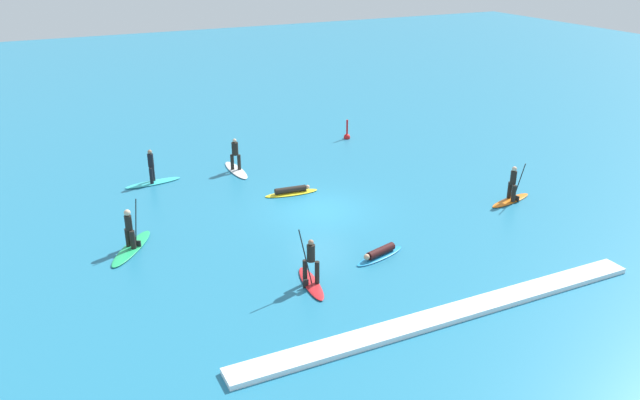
{
  "coord_description": "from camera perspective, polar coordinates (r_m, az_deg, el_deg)",
  "views": [
    {
      "loc": [
        -11.66,
        -24.17,
        11.71
      ],
      "look_at": [
        0.0,
        0.0,
        0.5
      ],
      "focal_mm": 36.01,
      "sensor_mm": 36.0,
      "label": 1
    }
  ],
  "objects": [
    {
      "name": "surfer_on_yellow_board",
      "position": [
        31.08,
        -2.55,
        0.78
      ],
      "size": [
        2.7,
        0.9,
        0.37
      ],
      "rotation": [
        0.0,
        0.0,
        6.2
      ],
      "color": "yellow",
      "rests_on": "ground_plane"
    },
    {
      "name": "wave_crest",
      "position": [
        21.86,
        11.38,
        -9.94
      ],
      "size": [
        15.39,
        0.9,
        0.18
      ],
      "primitive_type": "cube",
      "color": "white",
      "rests_on": "ground_plane"
    },
    {
      "name": "surfer_on_green_board",
      "position": [
        26.66,
        -16.45,
        -3.55
      ],
      "size": [
        2.44,
        3.1,
        2.15
      ],
      "rotation": [
        0.0,
        0.0,
        0.97
      ],
      "color": "#23B266",
      "rests_on": "ground_plane"
    },
    {
      "name": "surfer_on_blue_board",
      "position": [
        25.18,
        5.32,
        -4.74
      ],
      "size": [
        2.53,
        1.25,
        0.39
      ],
      "rotation": [
        0.0,
        0.0,
        3.43
      ],
      "color": "#1E8CD1",
      "rests_on": "ground_plane"
    },
    {
      "name": "surfer_on_teal_board",
      "position": [
        33.34,
        -14.68,
        2.1
      ],
      "size": [
        2.92,
        1.04,
        1.78
      ],
      "rotation": [
        0.0,
        0.0,
        3.26
      ],
      "color": "#33C6CC",
      "rests_on": "ground_plane"
    },
    {
      "name": "marker_buoy",
      "position": [
        39.58,
        2.41,
        5.74
      ],
      "size": [
        0.4,
        0.4,
        1.29
      ],
      "color": "red",
      "rests_on": "ground_plane"
    },
    {
      "name": "surfer_on_white_board",
      "position": [
        34.26,
        -7.5,
        3.3
      ],
      "size": [
        0.7,
        2.98,
        1.78
      ],
      "rotation": [
        0.0,
        0.0,
        4.72
      ],
      "color": "white",
      "rests_on": "ground_plane"
    },
    {
      "name": "surfer_on_orange_board",
      "position": [
        31.4,
        16.68,
        0.69
      ],
      "size": [
        2.76,
        1.21,
        1.99
      ],
      "rotation": [
        0.0,
        0.0,
        0.24
      ],
      "color": "orange",
      "rests_on": "ground_plane"
    },
    {
      "name": "surfer_on_red_board",
      "position": [
        23.04,
        -0.82,
        -6.51
      ],
      "size": [
        0.96,
        2.54,
        2.33
      ],
      "rotation": [
        0.0,
        0.0,
        4.57
      ],
      "color": "red",
      "rests_on": "ground_plane"
    },
    {
      "name": "ground_plane",
      "position": [
        29.28,
        0.0,
        -0.9
      ],
      "size": [
        120.0,
        120.0,
        0.0
      ],
      "primitive_type": "plane",
      "color": "teal",
      "rests_on": "ground"
    }
  ]
}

